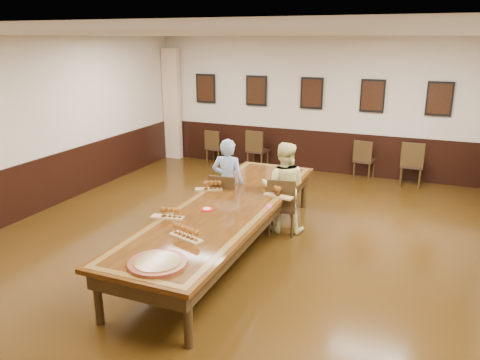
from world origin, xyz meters
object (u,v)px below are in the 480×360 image
at_px(spare_chair_b, 258,149).
at_px(conference_table, 227,213).
at_px(chair_man, 226,200).
at_px(spare_chair_d, 412,164).
at_px(chair_woman, 282,205).
at_px(carved_platter, 158,263).
at_px(person_woman, 283,187).
at_px(spare_chair_a, 216,147).
at_px(spare_chair_c, 365,159).
at_px(person_man, 228,182).

height_order(spare_chair_b, conference_table, spare_chair_b).
xyz_separation_m(chair_man, spare_chair_d, (2.82, 3.70, 0.02)).
bearing_deg(spare_chair_b, conference_table, 108.82).
xyz_separation_m(chair_woman, carved_platter, (-0.48, -3.06, 0.28)).
height_order(chair_man, chair_woman, chair_woman).
distance_m(person_woman, carved_platter, 3.20).
xyz_separation_m(chair_woman, person_woman, (-0.02, 0.10, 0.28)).
height_order(chair_man, spare_chair_a, chair_man).
distance_m(chair_man, conference_table, 0.99).
distance_m(spare_chair_a, spare_chair_c, 3.77).
relative_size(spare_chair_b, spare_chair_c, 1.07).
bearing_deg(carved_platter, chair_woman, 81.13).
bearing_deg(conference_table, chair_woman, 60.49).
bearing_deg(spare_chair_d, chair_man, 52.21).
bearing_deg(chair_man, chair_woman, -179.36).
xyz_separation_m(spare_chair_a, person_woman, (2.95, -3.58, 0.32)).
bearing_deg(spare_chair_a, spare_chair_d, -176.91).
bearing_deg(spare_chair_b, spare_chair_d, -177.16).
xyz_separation_m(chair_man, person_woman, (0.96, 0.20, 0.29)).
height_order(chair_man, spare_chair_b, spare_chair_b).
relative_size(chair_man, person_woman, 0.63).
height_order(person_woman, carved_platter, person_woman).
relative_size(person_woman, carved_platter, 2.06).
xyz_separation_m(spare_chair_d, person_woman, (-1.86, -3.50, 0.26)).
relative_size(chair_woman, spare_chair_a, 1.10).
xyz_separation_m(spare_chair_a, conference_table, (2.41, -4.67, 0.16)).
bearing_deg(spare_chair_c, spare_chair_b, 12.80).
bearing_deg(spare_chair_b, spare_chair_a, 3.23).
bearing_deg(spare_chair_c, spare_chair_d, 179.03).
relative_size(spare_chair_a, carved_platter, 1.20).
bearing_deg(spare_chair_a, person_man, 122.26).
distance_m(spare_chair_b, spare_chair_c, 2.61).
bearing_deg(conference_table, carved_platter, -87.76).
bearing_deg(chair_man, person_woman, -173.29).
relative_size(spare_chair_c, carved_platter, 1.23).
distance_m(chair_man, chair_woman, 0.99).
distance_m(chair_woman, spare_chair_c, 3.89).
relative_size(spare_chair_a, spare_chair_b, 0.91).
relative_size(spare_chair_b, carved_platter, 1.31).
distance_m(chair_man, spare_chair_d, 4.66).
distance_m(spare_chair_a, carved_platter, 7.20).
bearing_deg(conference_table, person_man, 113.47).
bearing_deg(chair_woman, chair_man, -4.82).
bearing_deg(person_man, spare_chair_c, -120.26).
height_order(spare_chair_a, spare_chair_b, spare_chair_b).
bearing_deg(chair_woman, spare_chair_d, -127.54).
bearing_deg(person_man, conference_table, 108.44).
relative_size(spare_chair_b, conference_table, 0.20).
distance_m(spare_chair_b, person_man, 3.77).
bearing_deg(person_man, chair_woman, 174.70).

